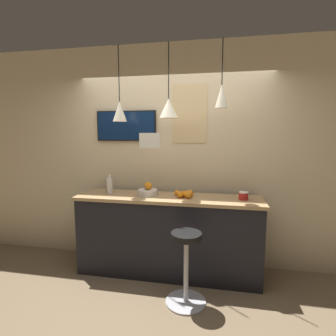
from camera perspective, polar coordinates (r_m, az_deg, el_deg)
The scene contains 14 objects.
ground_plane at distance 3.08m, azimuth -2.32°, elevation -27.10°, with size 14.00×14.00×0.00m, color #756047.
back_wall at distance 3.51m, azimuth 1.17°, elevation 2.59°, with size 8.00×0.06×2.90m.
service_counter at distance 3.36m, azimuth -0.00°, elevation -14.39°, with size 2.26×0.54×0.99m.
bar_stool at distance 2.85m, azimuth 3.96°, elevation -19.57°, with size 0.42×0.42×0.76m.
fruit_bowl at distance 3.27m, azimuth -4.41°, elevation -4.88°, with size 0.24×0.24×0.16m.
orange_pile at distance 3.18m, azimuth 3.72°, elevation -5.65°, with size 0.24×0.20×0.08m.
juice_bottle at distance 3.42m, azimuth -12.62°, elevation -3.77°, with size 0.07×0.07×0.24m.
spread_jar at distance 3.17m, azimuth 16.08°, elevation -5.81°, with size 0.11×0.11×0.09m.
pendant_lamp_left at distance 3.33m, azimuth -10.48°, elevation 12.07°, with size 0.17×0.17×0.90m.
pendant_lamp_middle at distance 3.17m, azimuth 0.13°, elevation 12.92°, with size 0.22×0.22×0.87m.
pendant_lamp_right at distance 3.13m, azimuth 11.58°, elevation 15.08°, with size 0.14×0.14×0.76m.
mounted_tv at distance 3.61m, azimuth -9.10°, elevation 9.04°, with size 0.82×0.04×0.40m.
hanging_menu_board at distance 2.97m, azimuth -4.04°, elevation 5.98°, with size 0.24×0.01×0.17m.
wall_poster at distance 3.44m, azimuth 4.71°, elevation 11.70°, with size 0.44×0.01×0.75m.
Camera 1 is at (0.58, -2.47, 1.75)m, focal length 28.00 mm.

